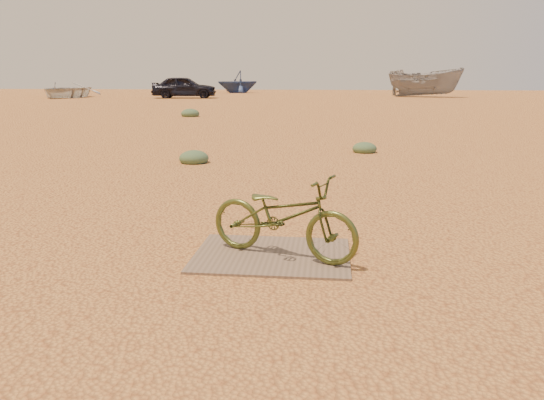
# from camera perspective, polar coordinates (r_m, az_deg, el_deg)

# --- Properties ---
(ground) EXTENTS (120.00, 120.00, 0.00)m
(ground) POSITION_cam_1_polar(r_m,az_deg,el_deg) (4.49, 3.26, -8.15)
(ground) COLOR #D19048
(ground) RESTS_ON ground
(plywood_board) EXTENTS (1.43, 1.10, 0.02)m
(plywood_board) POSITION_cam_1_polar(r_m,az_deg,el_deg) (4.95, 0.00, -5.93)
(plywood_board) COLOR #735D4A
(plywood_board) RESTS_ON ground
(bicycle) EXTENTS (1.53, 1.00, 0.76)m
(bicycle) POSITION_cam_1_polar(r_m,az_deg,el_deg) (4.78, 1.21, -1.74)
(bicycle) COLOR #475121
(bicycle) RESTS_ON plywood_board
(car) EXTENTS (4.91, 2.42, 1.61)m
(car) POSITION_cam_1_polar(r_m,az_deg,el_deg) (40.87, -9.42, 11.90)
(car) COLOR black
(car) RESTS_ON ground
(boat_near_left) EXTENTS (4.05, 5.66, 1.17)m
(boat_near_left) POSITION_cam_1_polar(r_m,az_deg,el_deg) (43.96, -21.37, 10.98)
(boat_near_left) COLOR beige
(boat_near_left) RESTS_ON ground
(boat_far_left) EXTENTS (5.32, 5.17, 2.14)m
(boat_far_left) POSITION_cam_1_polar(r_m,az_deg,el_deg) (52.82, -3.71, 12.59)
(boat_far_left) COLOR navy
(boat_far_left) RESTS_ON ground
(boat_mid_right) EXTENTS (6.16, 4.12, 2.23)m
(boat_mid_right) POSITION_cam_1_polar(r_m,az_deg,el_deg) (44.03, 16.11, 12.05)
(boat_mid_right) COLOR gray
(boat_mid_right) RESTS_ON ground
(kale_a) EXTENTS (0.57, 0.57, 0.31)m
(kale_a) POSITION_cam_1_polar(r_m,az_deg,el_deg) (10.35, -8.38, 3.99)
(kale_a) COLOR #516B4A
(kale_a) RESTS_ON ground
(kale_b) EXTENTS (0.53, 0.53, 0.29)m
(kale_b) POSITION_cam_1_polar(r_m,az_deg,el_deg) (11.83, 9.91, 5.08)
(kale_b) COLOR #516B4A
(kale_b) RESTS_ON ground
(kale_c) EXTENTS (0.74, 0.74, 0.41)m
(kale_c) POSITION_cam_1_polar(r_m,az_deg,el_deg) (22.28, -8.78, 8.87)
(kale_c) COLOR #516B4A
(kale_c) RESTS_ON ground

